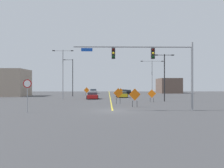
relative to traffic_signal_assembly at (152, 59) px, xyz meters
The scene contains 20 objects.
ground 6.36m from the traffic_signal_assembly, behind, with size 135.74×135.74×0.00m, color #444447.
road_centre_stripe 38.25m from the traffic_signal_assembly, 95.91° to the left, with size 0.16×75.41×0.01m.
traffic_signal_assembly is the anchor object (origin of this frame).
stop_sign 12.06m from the traffic_signal_assembly, behind, with size 0.76×0.07×3.00m.
street_lamp_near_right 22.10m from the traffic_signal_assembly, 123.97° to the left, with size 3.71×0.24×8.76m.
street_lamp_far_left 30.90m from the traffic_signal_assembly, 113.48° to the left, with size 2.15×0.24×8.26m.
street_lamp_near_left 13.17m from the traffic_signal_assembly, 70.87° to the left, with size 2.97×0.24×7.24m.
street_lamp_far_right 24.47m from the traffic_signal_assembly, 78.96° to the left, with size 4.69×0.24×7.53m.
construction_sign_median_far 11.87m from the traffic_signal_assembly, 79.21° to the left, with size 1.23×0.31×1.86m.
construction_sign_left_lane 34.12m from the traffic_signal_assembly, 91.97° to the left, with size 1.13×0.15×1.74m.
construction_sign_right_shoulder 34.51m from the traffic_signal_assembly, 106.06° to the left, with size 1.37×0.21×1.97m.
construction_sign_median_near 5.29m from the traffic_signal_assembly, 110.17° to the left, with size 1.35×0.29×2.11m.
construction_sign_left_shoulder 9.12m from the traffic_signal_assembly, 110.95° to the left, with size 1.29×0.15×2.10m.
car_yellow_distant 24.42m from the traffic_signal_assembly, 93.63° to the left, with size 2.26×4.06×1.24m.
car_black_far 40.59m from the traffic_signal_assembly, 88.43° to the left, with size 2.11×4.21×1.23m.
car_red_near 20.90m from the traffic_signal_assembly, 110.47° to the left, with size 2.27×4.36×1.21m.
car_silver_mid 46.25m from the traffic_signal_assembly, 100.83° to the left, with size 2.32×4.01×1.35m.
car_green_approaching 43.96m from the traffic_signal_assembly, 89.40° to the left, with size 2.22×4.63×1.25m.
roadside_building_west 39.96m from the traffic_signal_assembly, 132.32° to the left, with size 8.22×7.50×6.07m.
roadside_building_east 51.49m from the traffic_signal_assembly, 73.17° to the left, with size 6.30×8.96×4.62m.
Camera 1 is at (-0.46, -21.99, 2.48)m, focal length 36.29 mm.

